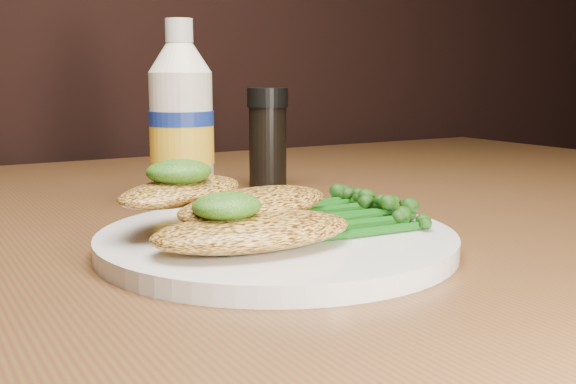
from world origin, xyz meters
TOP-DOWN VIEW (x-y plane):
  - plate at (-0.10, 0.90)m, footprint 0.24×0.24m
  - chicken_front at (-0.14, 0.87)m, footprint 0.13×0.07m
  - chicken_mid at (-0.12, 0.91)m, footprint 0.14×0.10m
  - chicken_back at (-0.15, 0.94)m, footprint 0.12×0.10m
  - pesto_front at (-0.15, 0.88)m, footprint 0.05×0.05m
  - pesto_back at (-0.16, 0.94)m, footprint 0.05×0.04m
  - broccolini_bundle at (-0.06, 0.91)m, footprint 0.12×0.09m
  - mayo_bottle at (-0.09, 1.10)m, footprint 0.06×0.06m
  - pepper_grinder at (0.01, 1.13)m, footprint 0.05×0.05m

SIDE VIEW (x-z plane):
  - plate at x=-0.10m, z-range 0.75..0.76m
  - broccolini_bundle at x=-0.06m, z-range 0.76..0.78m
  - chicken_front at x=-0.14m, z-range 0.76..0.78m
  - chicken_mid at x=-0.12m, z-range 0.77..0.79m
  - chicken_back at x=-0.15m, z-range 0.78..0.80m
  - pesto_front at x=-0.15m, z-range 0.78..0.80m
  - pepper_grinder at x=0.01m, z-range 0.75..0.85m
  - pesto_back at x=-0.16m, z-range 0.79..0.81m
  - mayo_bottle at x=-0.09m, z-range 0.75..0.91m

